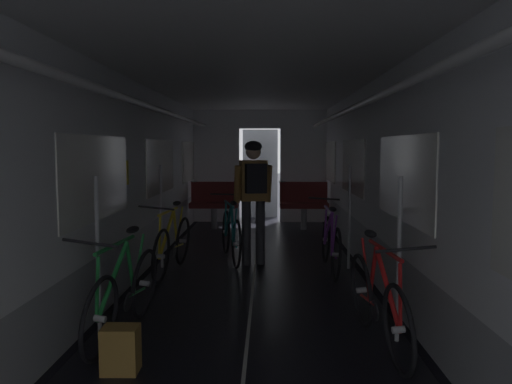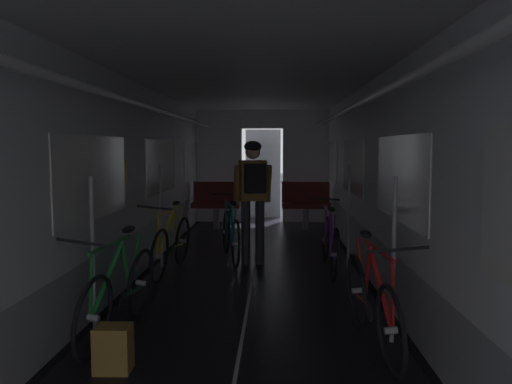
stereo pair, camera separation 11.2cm
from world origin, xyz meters
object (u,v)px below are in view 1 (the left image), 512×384
bicycle_purple (331,243)px  bicycle_red (378,301)px  person_cyclist_aisle (254,188)px  bench_seat_far_right (304,201)px  bicycle_green (124,293)px  bicycle_yellow (172,244)px  backpack_on_floor (121,349)px  bench_seat_far_left (214,201)px  bicycle_teal_in_aisle (231,234)px

bicycle_purple → bicycle_red: bicycle_red is taller
bicycle_red → person_cyclist_aisle: person_cyclist_aisle is taller
bench_seat_far_right → person_cyclist_aisle: person_cyclist_aisle is taller
bicycle_red → bicycle_purple: bearing=91.6°
bench_seat_far_right → bicycle_purple: 3.56m
bicycle_green → bicycle_yellow: bicycle_green is taller
bicycle_purple → backpack_on_floor: (-1.90, -3.07, -0.21)m
bench_seat_far_left → bicycle_green: 5.92m
backpack_on_floor → person_cyclist_aisle: bearing=75.8°
bench_seat_far_right → person_cyclist_aisle: (-0.92, -3.17, 0.50)m
bicycle_green → bench_seat_far_right: bearing=71.6°
bicycle_red → backpack_on_floor: 2.05m
bench_seat_far_right → bicycle_green: bearing=-108.4°
bicycle_yellow → person_cyclist_aisle: 1.35m
bench_seat_far_left → bicycle_teal_in_aisle: (0.54, -2.91, -0.18)m
bench_seat_far_left → bicycle_yellow: size_ratio=0.58×
backpack_on_floor → bicycle_red: bearing=14.7°
bicycle_purple → backpack_on_floor: size_ratio=4.97×
bicycle_yellow → bicycle_red: 3.24m
bicycle_red → bench_seat_far_left: bearing=107.9°
bicycle_red → backpack_on_floor: bicycle_red is taller
bicycle_yellow → person_cyclist_aisle: (1.04, 0.51, 0.69)m
bench_seat_far_left → bench_seat_far_right: same height
bench_seat_far_left → bicycle_green: bench_seat_far_left is taller
bench_seat_far_right → backpack_on_floor: size_ratio=2.89×
person_cyclist_aisle → bench_seat_far_left: bearing=105.5°
bicycle_purple → bicycle_yellow: 2.07m
bicycle_teal_in_aisle → bicycle_green: bearing=-103.2°
bicycle_green → person_cyclist_aisle: bearing=69.2°
bench_seat_far_left → bicycle_yellow: (-0.16, -3.68, -0.18)m
bicycle_yellow → bicycle_red: (2.14, -2.43, 0.00)m
bicycle_purple → bench_seat_far_right: bearing=91.7°
bicycle_yellow → bicycle_teal_in_aisle: 1.05m
bench_seat_far_right → bench_seat_far_left: bearing=180.0°
bicycle_green → bench_seat_far_left: bearing=88.4°
backpack_on_floor → bicycle_teal_in_aisle: bearing=81.7°
bicycle_red → bicycle_teal_in_aisle: (-1.43, 3.20, 0.00)m
bicycle_green → backpack_on_floor: 0.76m
bicycle_purple → bicycle_teal_in_aisle: 1.51m
bicycle_green → bicycle_purple: (2.07, 2.36, 0.00)m
bicycle_purple → bicycle_red: size_ratio=1.00×
bench_seat_far_right → bicycle_yellow: (-1.96, -3.68, -0.18)m
bicycle_yellow → backpack_on_floor: bicycle_yellow is taller
bench_seat_far_right → bicycle_red: (0.18, -6.11, -0.18)m
bench_seat_far_left → bicycle_purple: 4.04m
bicycle_purple → bench_seat_far_left: bearing=118.2°
bicycle_purple → bicycle_yellow: bicycle_yellow is taller
bench_seat_far_left → backpack_on_floor: bench_seat_far_left is taller
bench_seat_far_right → bicycle_teal_in_aisle: size_ratio=0.59×
backpack_on_floor → bench_seat_far_left: bearing=90.0°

